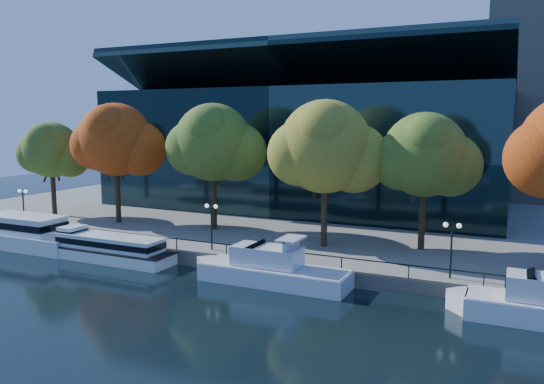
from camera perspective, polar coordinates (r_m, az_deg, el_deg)
The scene contains 15 objects.
ground at distance 42.25m, azimuth -7.14°, elevation -9.12°, with size 160.00×160.00×0.00m, color black.
promenade at distance 74.70m, azimuth 7.87°, elevation -1.36°, with size 90.00×67.08×1.00m.
railing at distance 44.43m, azimuth -4.94°, elevation -5.65°, with size 88.20×0.08×0.99m.
convention_building at distance 70.86m, azimuth 3.78°, elevation 4.71°, with size 50.00×24.57×21.43m.
large_vessel at distance 56.92m, azimuth -25.46°, elevation -3.96°, with size 14.73×3.93×3.15m.
tour_boat at distance 49.15m, azimuth -17.72°, elevation -5.63°, with size 14.31×3.19×2.72m.
cruiser_near at distance 40.21m, azimuth -0.45°, elevation -8.23°, with size 12.71×3.27×3.68m.
tree_0 at distance 67.55m, azimuth -22.60°, elevation 4.10°, with size 8.18×6.71×11.05m.
tree_1 at distance 60.00m, azimuth -16.38°, elevation 5.27°, with size 9.89×8.11×13.09m.
tree_2 at distance 54.31m, azimuth -6.23°, elevation 5.15°, with size 9.93×8.14×12.95m.
tree_3 at distance 46.69m, azimuth 5.90°, elevation 4.65°, with size 10.30×8.45×13.03m.
tree_4 at distance 47.22m, azimuth 16.24°, elevation 3.68°, with size 9.09×7.45×11.92m.
lamp_0 at distance 61.33m, azimuth -25.20°, elevation -0.72°, with size 1.26×0.36×4.03m.
lamp_1 at distance 46.16m, azimuth -6.54°, elevation -2.58°, with size 1.26×0.36×4.03m.
lamp_2 at distance 39.71m, azimuth 18.77°, elevation -4.63°, with size 1.26×0.36×4.03m.
Camera 1 is at (21.70, -34.14, 12.18)m, focal length 35.00 mm.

